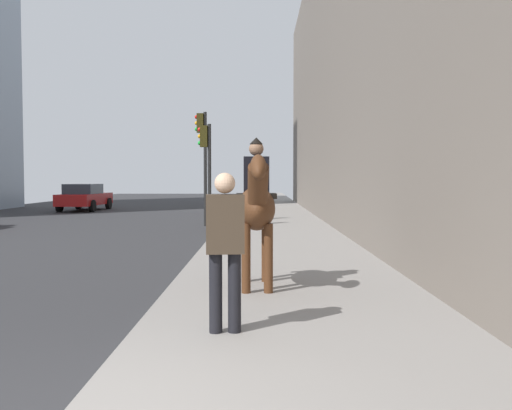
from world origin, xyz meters
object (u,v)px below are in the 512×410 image
object	(u,v)px
mounted_horse_near	(257,205)
pedestrian_greeting	(225,241)
traffic_light_far_curb	(203,150)
car_mid_lane	(85,197)
traffic_light_near_curb	(207,159)

from	to	relation	value
mounted_horse_near	pedestrian_greeting	size ratio (longest dim) A/B	1.33
mounted_horse_near	traffic_light_far_curb	xyz separation A→B (m)	(12.42, 2.02, 1.41)
mounted_horse_near	car_mid_lane	world-z (taller)	mounted_horse_near
traffic_light_far_curb	traffic_light_near_curb	bearing A→B (deg)	-171.25
traffic_light_near_curb	mounted_horse_near	bearing A→B (deg)	-170.66
mounted_horse_near	car_mid_lane	distance (m)	24.15
pedestrian_greeting	traffic_light_near_curb	xyz separation A→B (m)	(12.77, 1.37, 1.28)
pedestrian_greeting	traffic_light_near_curb	size ratio (longest dim) A/B	0.48
traffic_light_near_curb	traffic_light_far_curb	bearing A→B (deg)	8.75
pedestrian_greeting	traffic_light_far_curb	xyz separation A→B (m)	(14.89, 1.70, 1.67)
traffic_light_near_curb	pedestrian_greeting	bearing A→B (deg)	-173.86
mounted_horse_near	pedestrian_greeting	xyz separation A→B (m)	(-2.47, 0.32, -0.26)
pedestrian_greeting	traffic_light_far_curb	size ratio (longest dim) A/B	0.41
mounted_horse_near	traffic_light_near_curb	world-z (taller)	traffic_light_near_curb
car_mid_lane	traffic_light_far_curb	bearing A→B (deg)	-141.63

